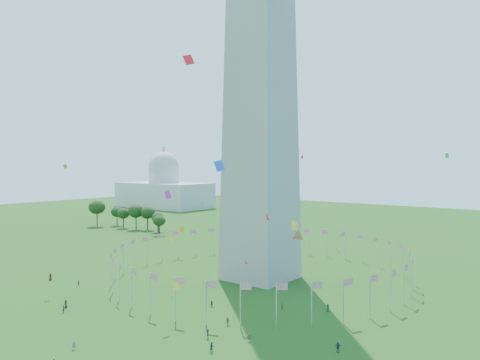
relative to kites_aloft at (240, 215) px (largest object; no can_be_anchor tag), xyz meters
name	(u,v)px	position (x,y,z in m)	size (l,w,h in m)	color
ground	(111,328)	(-13.96, -22.84, -21.03)	(600.00, 600.00, 0.00)	#17440F
flag_ring	(260,262)	(-13.96, 27.16, -16.53)	(80.24, 80.24, 9.00)	silver
capitol_building	(164,176)	(-193.96, 157.16, 1.97)	(70.00, 35.00, 46.00)	beige
crowd	(162,335)	(-1.79, -20.81, -20.18)	(92.87, 66.68, 1.95)	#2C184A
kites_aloft	(240,215)	(0.00, 0.00, 0.00)	(100.55, 81.70, 37.85)	red
tree_line_west	(127,217)	(-123.41, 67.85, -15.46)	(55.42, 15.20, 13.07)	#264A18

